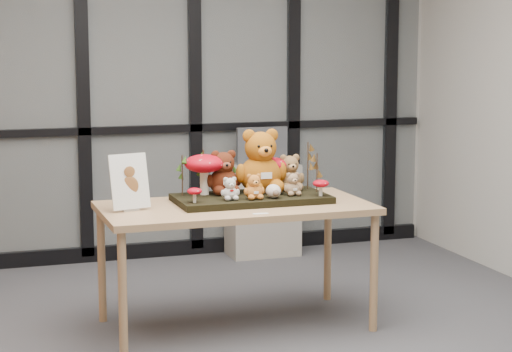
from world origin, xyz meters
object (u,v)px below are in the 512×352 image
object	(u,v)px
diorama_tray	(251,199)
bear_small_yellow	(254,185)
bear_brown_medium	(223,170)
bear_white_bow	(230,187)
bear_pooh_yellow	(260,157)
bear_beige_small	(293,183)
mushroom_front_left	(195,194)
mushroom_front_right	(321,187)
mushroom_back_left	(204,172)
cabinet	(263,210)
sign_holder	(130,184)
monitor	(262,146)
display_table	(235,215)
bear_tan_back	(290,170)
plush_cream_hedgehog	(273,190)
mushroom_back_right	(272,172)

from	to	relation	value
diorama_tray	bear_small_yellow	size ratio (longest dim) A/B	5.49
bear_brown_medium	bear_small_yellow	xyz separation A→B (m)	(0.12, -0.25, -0.07)
bear_brown_medium	bear_white_bow	bearing A→B (deg)	-96.84
bear_pooh_yellow	bear_beige_small	distance (m)	0.27
mushroom_front_left	mushroom_front_right	xyz separation A→B (m)	(0.80, -0.02, 0.01)
mushroom_back_left	cabinet	bearing A→B (deg)	59.67
bear_pooh_yellow	bear_beige_small	world-z (taller)	bear_pooh_yellow
sign_holder	monitor	bearing A→B (deg)	37.13
display_table	cabinet	distance (m)	1.93
bear_tan_back	bear_beige_small	xyz separation A→B (m)	(-0.05, -0.20, -0.05)
bear_small_yellow	mushroom_back_left	distance (m)	0.35
bear_brown_medium	mushroom_front_left	xyz separation A→B (m)	(-0.25, -0.25, -0.10)
diorama_tray	mushroom_front_left	xyz separation A→B (m)	(-0.40, -0.13, 0.07)
mushroom_front_left	mushroom_front_right	world-z (taller)	mushroom_front_right
diorama_tray	mushroom_back_left	world-z (taller)	mushroom_back_left
display_table	bear_white_bow	world-z (taller)	bear_white_bow
bear_small_yellow	mushroom_back_left	bearing A→B (deg)	134.12
display_table	mushroom_front_right	size ratio (longest dim) A/B	14.67
bear_pooh_yellow	mushroom_back_left	size ratio (longest dim) A/B	1.58
bear_brown_medium	bear_tan_back	bearing A→B (deg)	0.60
bear_beige_small	plush_cream_hedgehog	distance (m)	0.16
bear_white_bow	plush_cream_hedgehog	distance (m)	0.27
display_table	bear_brown_medium	size ratio (longest dim) A/B	5.45
diorama_tray	bear_white_bow	world-z (taller)	bear_white_bow
display_table	mushroom_back_right	bearing A→B (deg)	34.49
sign_holder	mushroom_back_left	bearing A→B (deg)	4.53
bear_brown_medium	plush_cream_hedgehog	xyz separation A→B (m)	(0.24, -0.25, -0.10)
bear_small_yellow	sign_holder	world-z (taller)	sign_holder
bear_small_yellow	plush_cream_hedgehog	size ratio (longest dim) A/B	1.83
bear_tan_back	mushroom_front_left	distance (m)	0.75
bear_pooh_yellow	cabinet	bearing A→B (deg)	70.49
mushroom_back_right	mushroom_front_left	xyz separation A→B (m)	(-0.59, -0.29, -0.07)
bear_beige_small	diorama_tray	bearing A→B (deg)	161.83
mushroom_back_right	bear_beige_small	bearing A→B (deg)	-77.10
bear_white_bow	bear_beige_small	bearing A→B (deg)	4.11
bear_tan_back	cabinet	xyz separation A→B (m)	(0.34, 1.56, -0.56)
sign_holder	mushroom_front_right	bearing A→B (deg)	-19.14
mushroom_back_right	sign_holder	xyz separation A→B (m)	(-0.96, -0.20, 0.00)
bear_tan_back	monitor	bearing A→B (deg)	77.37
bear_pooh_yellow	sign_holder	xyz separation A→B (m)	(-0.86, -0.15, -0.10)
bear_small_yellow	mushroom_back_left	world-z (taller)	mushroom_back_left
display_table	mushroom_front_left	world-z (taller)	mushroom_front_left
bear_tan_back	sign_holder	world-z (taller)	sign_holder
bear_tan_back	mushroom_front_right	xyz separation A→B (m)	(0.10, -0.28, -0.07)
bear_beige_small	plush_cream_hedgehog	size ratio (longest dim) A/B	1.69
bear_pooh_yellow	bear_small_yellow	bearing A→B (deg)	-117.62
mushroom_front_right	diorama_tray	bearing A→B (deg)	158.90
display_table	monitor	size ratio (longest dim) A/B	3.88
bear_beige_small	bear_pooh_yellow	bearing A→B (deg)	130.02
bear_white_bow	plush_cream_hedgehog	xyz separation A→B (m)	(0.27, -0.02, -0.03)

